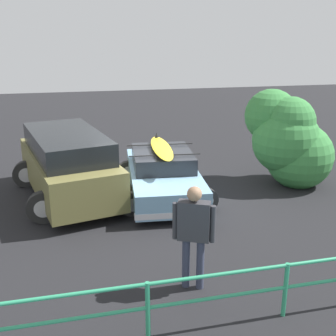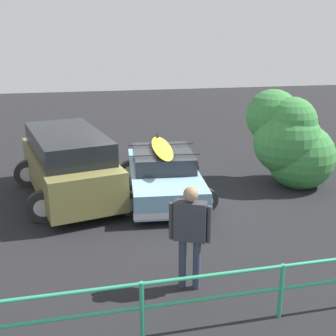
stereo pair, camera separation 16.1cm
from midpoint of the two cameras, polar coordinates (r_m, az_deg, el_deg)
The scene contains 6 objects.
ground_plane at distance 11.22m, azimuth -2.37°, elevation -4.21°, with size 44.00×44.00×0.02m, color black.
sedan_car at distance 11.32m, azimuth -0.23°, elevation -0.82°, with size 2.60×4.21×1.47m.
suv_car at distance 11.36m, azimuth -12.92°, elevation 0.59°, with size 3.14×4.76×1.77m.
person_bystander at distance 7.05m, azimuth 3.68°, elevation -8.22°, with size 0.67×0.41×1.85m.
railing_fence at distance 6.43m, azimuth 7.05°, elevation -16.13°, with size 10.77×0.25×0.92m.
bush_near_left at distance 12.44m, azimuth 16.68°, elevation 3.44°, with size 2.38×2.30×2.79m.
Camera 2 is at (1.56, 10.28, 4.21)m, focal length 45.00 mm.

